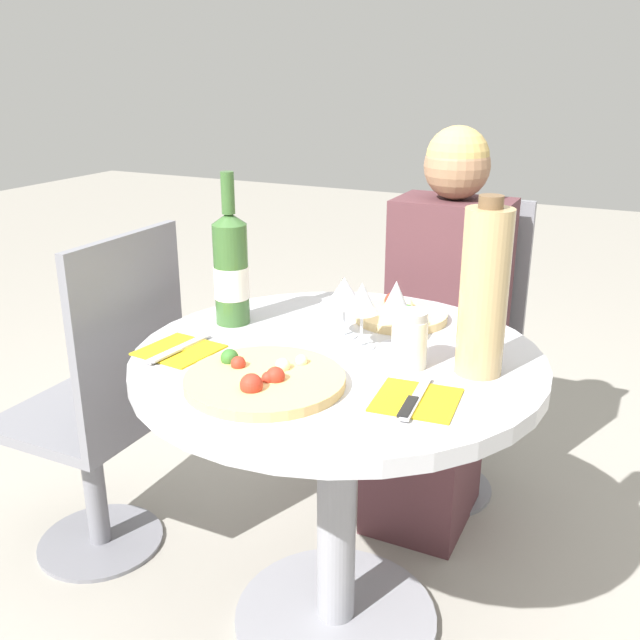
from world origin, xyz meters
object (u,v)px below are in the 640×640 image
Objects in this scene: chair_empty_side at (105,412)px; pizza_large at (264,379)px; dining_table at (337,424)px; seated_diner at (438,348)px; wine_bottle at (231,269)px; chair_behind_diner at (451,357)px; tall_carafe at (484,292)px.

pizza_large is (0.61, -0.19, 0.29)m from chair_empty_side.
seated_diner reaches higher than dining_table.
chair_empty_side is at bearing -178.32° from dining_table.
pizza_large is at bearing -107.46° from chair_empty_side.
seated_diner is 1.24× the size of chair_empty_side.
pizza_large is (-0.06, -0.21, 0.18)m from dining_table.
chair_behind_diner is at bearing 62.31° from wine_bottle.
dining_table is at bearing 73.79° from pizza_large.
wine_bottle is (-0.25, 0.28, 0.12)m from pizza_large.
seated_diner is at bearing 82.23° from pizza_large.
pizza_large is at bearing 83.40° from chair_behind_diner.
seated_diner is 0.72m from wine_bottle.
wine_bottle reaches higher than pizza_large.
wine_bottle is (-0.36, -0.68, 0.41)m from chair_behind_diner.
pizza_large is 0.87× the size of wine_bottle.
chair_behind_diner reaches higher than pizza_large.
dining_table is 0.68m from chair_empty_side.
pizza_large is at bearing 82.23° from seated_diner.
pizza_large is 0.39m from wine_bottle.
chair_behind_diner is at bearing 83.40° from pizza_large.
chair_empty_side is 2.57× the size of wine_bottle.
chair_behind_diner is at bearing -42.98° from chair_empty_side.
tall_carafe is at bearing 6.44° from dining_table.
chair_behind_diner is 2.59× the size of tall_carafe.
tall_carafe is at bearing 34.40° from pizza_large.
seated_diner is 3.20× the size of wine_bottle.
dining_table is at bearing 86.19° from chair_behind_diner.
tall_carafe reaches higher than dining_table.
pizza_large is 0.88× the size of tall_carafe.
pizza_large is at bearing -145.60° from tall_carafe.
chair_behind_diner is 1.01m from pizza_large.
dining_table is 0.96× the size of chair_behind_diner.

